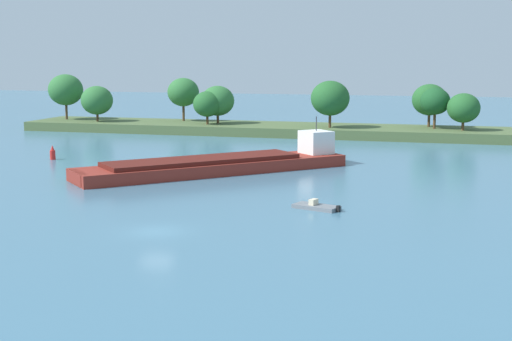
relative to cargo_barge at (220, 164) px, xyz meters
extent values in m
plane|color=teal|center=(4.31, -28.92, -1.00)|extent=(400.00, 400.00, 0.00)
cube|color=#4C6038|center=(-6.87, 42.88, -0.21)|extent=(83.90, 13.50, 1.57)
cylinder|color=#513823|center=(-44.17, 43.16, 2.04)|extent=(0.44, 0.44, 2.94)
ellipsoid|color=#2D6B33|center=(-44.17, 43.16, 6.07)|extent=(6.39, 6.39, 5.75)
cylinder|color=#513823|center=(-36.54, 40.66, 1.33)|extent=(0.44, 0.44, 1.52)
ellipsoid|color=#2D6B33|center=(-36.54, 40.66, 4.39)|extent=(5.73, 5.73, 5.16)
cylinder|color=#513823|center=(-21.98, 46.02, 2.03)|extent=(0.44, 0.44, 2.92)
ellipsoid|color=#2D6B33|center=(-21.98, 46.02, 5.79)|extent=(5.73, 5.73, 5.16)
cylinder|color=#513823|center=(-15.54, 40.63, 1.35)|extent=(0.44, 0.44, 1.56)
ellipsoid|color=#235B28|center=(-15.54, 40.63, 4.09)|extent=(4.90, 4.90, 4.41)
cylinder|color=#513823|center=(-14.28, 42.60, 1.39)|extent=(0.44, 0.44, 1.64)
ellipsoid|color=#2D6B33|center=(-14.28, 42.60, 4.54)|extent=(5.82, 5.82, 5.24)
cylinder|color=#513823|center=(5.95, 40.35, 1.73)|extent=(0.44, 0.44, 2.31)
ellipsoid|color=#235B28|center=(5.95, 40.35, 5.43)|extent=(6.38, 6.38, 5.74)
cylinder|color=#513823|center=(21.69, 45.99, 1.68)|extent=(0.44, 0.44, 2.21)
ellipsoid|color=#235B28|center=(21.69, 45.99, 5.10)|extent=(5.80, 5.80, 5.22)
cylinder|color=#513823|center=(22.69, 43.05, 1.84)|extent=(0.44, 0.44, 2.54)
ellipsoid|color=#194C23|center=(22.69, 43.05, 5.04)|extent=(4.82, 4.82, 4.34)
cylinder|color=#513823|center=(27.16, 41.26, 1.32)|extent=(0.44, 0.44, 1.50)
ellipsoid|color=#235B28|center=(27.16, 41.26, 4.16)|extent=(5.20, 5.20, 4.68)
cube|color=maroon|center=(-0.50, -0.50, -0.32)|extent=(27.59, 27.56, 1.35)
cube|color=#4F1812|center=(-1.56, -1.56, 0.60)|extent=(19.99, 19.97, 0.50)
cube|color=white|center=(9.49, 9.47, 1.75)|extent=(4.74, 4.74, 2.80)
cylinder|color=#333338|center=(9.49, 9.47, 4.05)|extent=(0.12, 0.12, 1.80)
cube|color=maroon|center=(-11.76, -11.74, -0.26)|extent=(4.02, 4.02, 1.22)
cube|color=slate|center=(14.61, -17.32, -0.82)|extent=(4.42, 3.02, 0.35)
cube|color=beige|center=(14.33, -17.22, -0.40)|extent=(0.77, 1.00, 0.50)
cube|color=black|center=(16.67, -18.05, -0.72)|extent=(0.37, 0.39, 0.56)
cylinder|color=red|center=(-24.29, 4.40, -0.40)|extent=(0.70, 0.70, 1.20)
cone|color=red|center=(-24.29, 4.40, 0.55)|extent=(0.49, 0.49, 0.70)
camera|label=1|loc=(26.34, -80.32, 12.43)|focal=51.84mm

